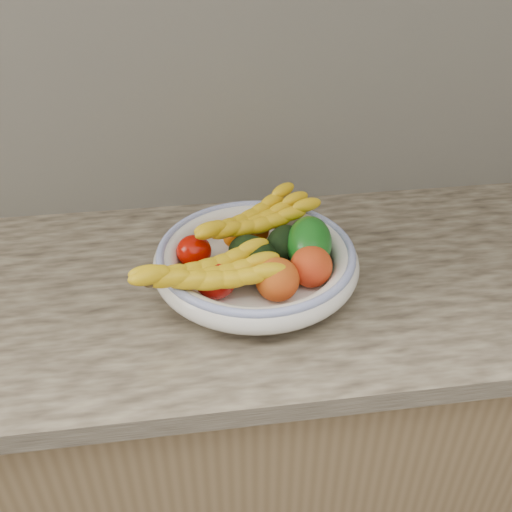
% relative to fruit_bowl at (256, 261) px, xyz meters
% --- Properties ---
extents(kitchen_counter, '(2.44, 0.66, 1.40)m').
position_rel_fruit_bowl_xyz_m(kitchen_counter, '(0.00, 0.03, -0.48)').
color(kitchen_counter, brown).
rests_on(kitchen_counter, ground).
extents(fruit_bowl, '(0.39, 0.39, 0.08)m').
position_rel_fruit_bowl_xyz_m(fruit_bowl, '(0.00, 0.00, 0.00)').
color(fruit_bowl, silver).
rests_on(fruit_bowl, kitchen_counter).
extents(clementine_back_left, '(0.05, 0.05, 0.04)m').
position_rel_fruit_bowl_xyz_m(clementine_back_left, '(-0.03, 0.08, 0.01)').
color(clementine_back_left, orange).
rests_on(clementine_back_left, fruit_bowl).
extents(clementine_back_right, '(0.06, 0.06, 0.05)m').
position_rel_fruit_bowl_xyz_m(clementine_back_right, '(0.01, 0.10, 0.01)').
color(clementine_back_right, '#F15405').
rests_on(clementine_back_right, fruit_bowl).
extents(tomato_left, '(0.08, 0.08, 0.06)m').
position_rel_fruit_bowl_xyz_m(tomato_left, '(-0.12, 0.03, 0.01)').
color(tomato_left, '#A30A00').
rests_on(tomato_left, fruit_bowl).
extents(tomato_near_left, '(0.10, 0.10, 0.07)m').
position_rel_fruit_bowl_xyz_m(tomato_near_left, '(-0.08, -0.07, 0.01)').
color(tomato_near_left, '#AF0E0A').
rests_on(tomato_near_left, fruit_bowl).
extents(avocado_center, '(0.13, 0.14, 0.08)m').
position_rel_fruit_bowl_xyz_m(avocado_center, '(-0.01, -0.01, 0.02)').
color(avocado_center, black).
rests_on(avocado_center, fruit_bowl).
extents(avocado_right, '(0.10, 0.11, 0.06)m').
position_rel_fruit_bowl_xyz_m(avocado_right, '(0.06, 0.03, 0.02)').
color(avocado_right, black).
rests_on(avocado_right, fruit_bowl).
extents(green_mango, '(0.13, 0.15, 0.12)m').
position_rel_fruit_bowl_xyz_m(green_mango, '(0.10, 0.00, 0.03)').
color(green_mango, '#0F5211').
rests_on(green_mango, fruit_bowl).
extents(peach_front, '(0.10, 0.10, 0.08)m').
position_rel_fruit_bowl_xyz_m(peach_front, '(0.03, -0.09, 0.02)').
color(peach_front, orange).
rests_on(peach_front, fruit_bowl).
extents(peach_right, '(0.10, 0.10, 0.08)m').
position_rel_fruit_bowl_xyz_m(peach_right, '(0.09, -0.06, 0.02)').
color(peach_right, orange).
rests_on(peach_right, fruit_bowl).
extents(banana_bunch_back, '(0.30, 0.23, 0.08)m').
position_rel_fruit_bowl_xyz_m(banana_bunch_back, '(0.01, 0.07, 0.04)').
color(banana_bunch_back, yellow).
rests_on(banana_bunch_back, fruit_bowl).
extents(banana_bunch_front, '(0.30, 0.18, 0.08)m').
position_rel_fruit_bowl_xyz_m(banana_bunch_front, '(-0.10, -0.08, 0.03)').
color(banana_bunch_front, yellow).
rests_on(banana_bunch_front, fruit_bowl).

